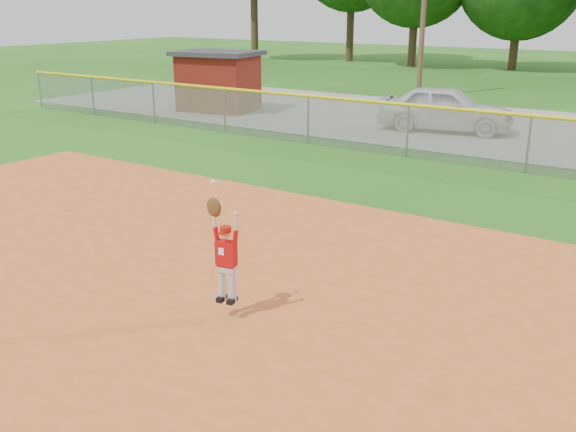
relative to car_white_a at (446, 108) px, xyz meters
The scene contains 6 objects.
ground 14.90m from the car_white_a, 75.01° to the right, with size 120.00×120.00×0.00m, color #255F15.
parking_strip 4.25m from the car_white_a, 22.96° to the left, with size 44.00×10.00×0.03m, color gray.
car_white_a is the anchor object (origin of this frame).
utility_shed 9.43m from the car_white_a, behind, with size 3.58×2.99×2.41m.
outfield_fence 5.82m from the car_white_a, 48.64° to the right, with size 40.06×0.10×1.55m.
ballplayer 15.25m from the car_white_a, 80.51° to the right, with size 0.49×0.24×1.71m.
Camera 1 is at (3.84, -6.89, 4.16)m, focal length 40.00 mm.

